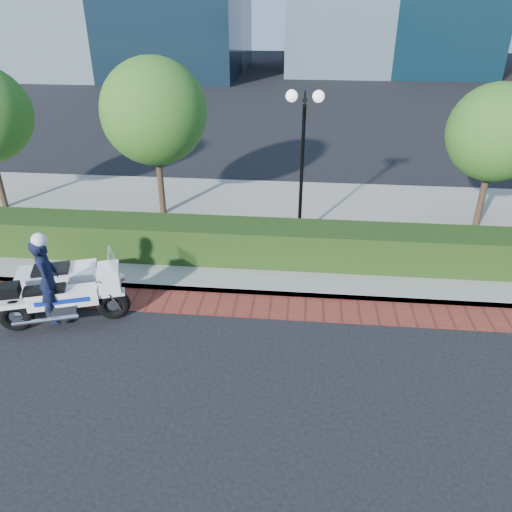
# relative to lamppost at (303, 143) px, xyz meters

# --- Properties ---
(ground) EXTENTS (120.00, 120.00, 0.00)m
(ground) POSITION_rel_lamppost_xyz_m (-1.00, -5.20, -2.96)
(ground) COLOR black
(ground) RESTS_ON ground
(brick_strip) EXTENTS (60.00, 1.00, 0.01)m
(brick_strip) POSITION_rel_lamppost_xyz_m (-1.00, -3.70, -2.95)
(brick_strip) COLOR maroon
(brick_strip) RESTS_ON ground
(sidewalk) EXTENTS (60.00, 8.00, 0.15)m
(sidewalk) POSITION_rel_lamppost_xyz_m (-1.00, 0.80, -2.88)
(sidewalk) COLOR gray
(sidewalk) RESTS_ON ground
(hedge_main) EXTENTS (18.00, 1.20, 1.00)m
(hedge_main) POSITION_rel_lamppost_xyz_m (-1.00, -1.60, -2.31)
(hedge_main) COLOR black
(hedge_main) RESTS_ON sidewalk
(lamppost) EXTENTS (1.02, 0.70, 4.21)m
(lamppost) POSITION_rel_lamppost_xyz_m (0.00, 0.00, 0.00)
(lamppost) COLOR black
(lamppost) RESTS_ON sidewalk
(tree_b) EXTENTS (3.20, 3.20, 4.89)m
(tree_b) POSITION_rel_lamppost_xyz_m (-4.50, 1.30, 0.48)
(tree_b) COLOR #332319
(tree_b) RESTS_ON sidewalk
(tree_c) EXTENTS (2.80, 2.80, 4.30)m
(tree_c) POSITION_rel_lamppost_xyz_m (5.50, 1.30, 0.09)
(tree_c) COLOR #332319
(tree_c) RESTS_ON sidewalk
(police_motorcycle) EXTENTS (2.86, 2.07, 2.28)m
(police_motorcycle) POSITION_rel_lamppost_xyz_m (-5.30, -4.47, -2.18)
(police_motorcycle) COLOR black
(police_motorcycle) RESTS_ON ground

